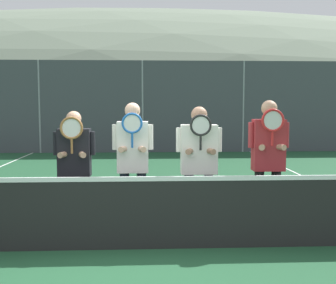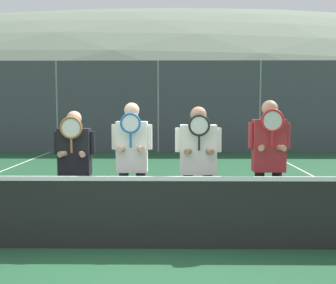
{
  "view_description": "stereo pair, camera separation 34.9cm",
  "coord_description": "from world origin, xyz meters",
  "px_view_note": "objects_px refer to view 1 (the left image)",
  "views": [
    {
      "loc": [
        0.2,
        -5.07,
        1.79
      ],
      "look_at": [
        0.48,
        0.8,
        1.26
      ],
      "focal_mm": 45.0,
      "sensor_mm": 36.0,
      "label": 1
    },
    {
      "loc": [
        0.54,
        -5.07,
        1.79
      ],
      "look_at": [
        0.48,
        0.8,
        1.26
      ],
      "focal_mm": 45.0,
      "sensor_mm": 36.0,
      "label": 2
    }
  ],
  "objects_px": {
    "player_center_left": "(133,158)",
    "car_left_of_center": "(116,126)",
    "player_center_right": "(199,158)",
    "player_rightmost": "(268,156)",
    "player_leftmost": "(74,163)",
    "car_center": "(243,123)"
  },
  "relations": [
    {
      "from": "player_leftmost",
      "to": "car_left_of_center",
      "type": "relative_size",
      "value": 0.36
    },
    {
      "from": "player_center_right",
      "to": "car_left_of_center",
      "type": "distance_m",
      "value": 12.42
    },
    {
      "from": "car_center",
      "to": "player_center_left",
      "type": "bearing_deg",
      "value": -109.18
    },
    {
      "from": "player_center_right",
      "to": "player_rightmost",
      "type": "relative_size",
      "value": 0.95
    },
    {
      "from": "player_center_right",
      "to": "car_left_of_center",
      "type": "relative_size",
      "value": 0.37
    },
    {
      "from": "player_center_left",
      "to": "car_left_of_center",
      "type": "height_order",
      "value": "player_center_left"
    },
    {
      "from": "player_center_right",
      "to": "player_rightmost",
      "type": "xyz_separation_m",
      "value": [
        0.95,
        -0.03,
        0.04
      ]
    },
    {
      "from": "player_leftmost",
      "to": "player_center_left",
      "type": "bearing_deg",
      "value": -2.05
    },
    {
      "from": "player_leftmost",
      "to": "player_center_right",
      "type": "relative_size",
      "value": 0.97
    },
    {
      "from": "car_left_of_center",
      "to": "car_center",
      "type": "xyz_separation_m",
      "value": [
        5.46,
        0.18,
        0.08
      ]
    },
    {
      "from": "player_center_left",
      "to": "car_center",
      "type": "xyz_separation_m",
      "value": [
        4.32,
        12.43,
        -0.1
      ]
    },
    {
      "from": "player_leftmost",
      "to": "car_center",
      "type": "relative_size",
      "value": 0.38
    },
    {
      "from": "player_leftmost",
      "to": "player_rightmost",
      "type": "relative_size",
      "value": 0.92
    },
    {
      "from": "player_center_left",
      "to": "car_left_of_center",
      "type": "bearing_deg",
      "value": 95.31
    },
    {
      "from": "player_rightmost",
      "to": "car_center",
      "type": "xyz_separation_m",
      "value": [
        2.48,
        12.47,
        -0.13
      ]
    },
    {
      "from": "player_center_right",
      "to": "car_center",
      "type": "xyz_separation_m",
      "value": [
        3.42,
        12.44,
        -0.1
      ]
    },
    {
      "from": "player_center_right",
      "to": "car_left_of_center",
      "type": "bearing_deg",
      "value": 99.43
    },
    {
      "from": "player_rightmost",
      "to": "car_center",
      "type": "distance_m",
      "value": 12.71
    },
    {
      "from": "player_center_left",
      "to": "car_center",
      "type": "height_order",
      "value": "car_center"
    },
    {
      "from": "car_left_of_center",
      "to": "car_center",
      "type": "relative_size",
      "value": 1.07
    },
    {
      "from": "player_rightmost",
      "to": "car_left_of_center",
      "type": "distance_m",
      "value": 12.64
    },
    {
      "from": "player_center_left",
      "to": "car_center",
      "type": "relative_size",
      "value": 0.41
    }
  ]
}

